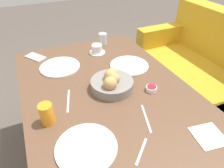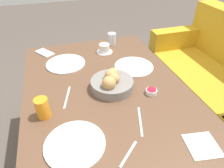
{
  "view_description": "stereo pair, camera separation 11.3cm",
  "coord_description": "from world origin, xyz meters",
  "px_view_note": "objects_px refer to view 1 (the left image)",
  "views": [
    {
      "loc": [
        0.84,
        -0.34,
        1.41
      ],
      "look_at": [
        0.01,
        0.03,
        0.74
      ],
      "focal_mm": 32.0,
      "sensor_mm": 36.0,
      "label": 1
    },
    {
      "loc": [
        0.88,
        -0.23,
        1.41
      ],
      "look_at": [
        0.01,
        0.03,
        0.74
      ],
      "focal_mm": 32.0,
      "sensor_mm": 36.0,
      "label": 2
    }
  ],
  "objects_px": {
    "plate_near_left": "(60,67)",
    "plate_near_right": "(86,147)",
    "fork_silver": "(68,101)",
    "knife_silver": "(146,118)",
    "bread_basket": "(112,82)",
    "water_tumbler": "(103,39)",
    "juice_glass": "(47,114)",
    "spoon_coffee": "(141,151)",
    "coffee_cup": "(97,49)",
    "napkin": "(209,136)",
    "cell_phone": "(36,57)",
    "plate_far_center": "(129,65)",
    "jam_bowl_berry": "(151,89)"
  },
  "relations": [
    {
      "from": "plate_near_left",
      "to": "plate_near_right",
      "type": "relative_size",
      "value": 1.02
    },
    {
      "from": "fork_silver",
      "to": "knife_silver",
      "type": "relative_size",
      "value": 1.01
    },
    {
      "from": "bread_basket",
      "to": "water_tumbler",
      "type": "height_order",
      "value": "bread_basket"
    },
    {
      "from": "juice_glass",
      "to": "spoon_coffee",
      "type": "height_order",
      "value": "juice_glass"
    },
    {
      "from": "plate_near_right",
      "to": "knife_silver",
      "type": "relative_size",
      "value": 1.43
    },
    {
      "from": "water_tumbler",
      "to": "plate_near_right",
      "type": "bearing_deg",
      "value": -25.87
    },
    {
      "from": "coffee_cup",
      "to": "spoon_coffee",
      "type": "bearing_deg",
      "value": -8.99
    },
    {
      "from": "knife_silver",
      "to": "napkin",
      "type": "distance_m",
      "value": 0.28
    },
    {
      "from": "water_tumbler",
      "to": "coffee_cup",
      "type": "relative_size",
      "value": 0.75
    },
    {
      "from": "bread_basket",
      "to": "juice_glass",
      "type": "relative_size",
      "value": 2.3
    },
    {
      "from": "fork_silver",
      "to": "cell_phone",
      "type": "relative_size",
      "value": 1.1
    },
    {
      "from": "juice_glass",
      "to": "plate_near_left",
      "type": "bearing_deg",
      "value": 161.79
    },
    {
      "from": "juice_glass",
      "to": "plate_far_center",
      "type": "bearing_deg",
      "value": 116.75
    },
    {
      "from": "juice_glass",
      "to": "knife_silver",
      "type": "distance_m",
      "value": 0.47
    },
    {
      "from": "fork_silver",
      "to": "cell_phone",
      "type": "xyz_separation_m",
      "value": [
        -0.56,
        -0.1,
        0.0
      ]
    },
    {
      "from": "fork_silver",
      "to": "cell_phone",
      "type": "bearing_deg",
      "value": -170.03
    },
    {
      "from": "water_tumbler",
      "to": "napkin",
      "type": "xyz_separation_m",
      "value": [
        1.06,
        0.07,
        -0.04
      ]
    },
    {
      "from": "water_tumbler",
      "to": "spoon_coffee",
      "type": "height_order",
      "value": "water_tumbler"
    },
    {
      "from": "juice_glass",
      "to": "jam_bowl_berry",
      "type": "xyz_separation_m",
      "value": [
        -0.01,
        0.57,
        -0.04
      ]
    },
    {
      "from": "coffee_cup",
      "to": "knife_silver",
      "type": "height_order",
      "value": "coffee_cup"
    },
    {
      "from": "bread_basket",
      "to": "jam_bowl_berry",
      "type": "bearing_deg",
      "value": 60.63
    },
    {
      "from": "fork_silver",
      "to": "cell_phone",
      "type": "height_order",
      "value": "cell_phone"
    },
    {
      "from": "plate_near_left",
      "to": "juice_glass",
      "type": "xyz_separation_m",
      "value": [
        0.47,
        -0.15,
        0.05
      ]
    },
    {
      "from": "jam_bowl_berry",
      "to": "knife_silver",
      "type": "height_order",
      "value": "jam_bowl_berry"
    },
    {
      "from": "napkin",
      "to": "cell_phone",
      "type": "distance_m",
      "value": 1.21
    },
    {
      "from": "spoon_coffee",
      "to": "juice_glass",
      "type": "bearing_deg",
      "value": -135.17
    },
    {
      "from": "plate_far_center",
      "to": "coffee_cup",
      "type": "distance_m",
      "value": 0.3
    },
    {
      "from": "plate_near_right",
      "to": "plate_far_center",
      "type": "bearing_deg",
      "value": 137.17
    },
    {
      "from": "water_tumbler",
      "to": "jam_bowl_berry",
      "type": "xyz_separation_m",
      "value": [
        0.68,
        0.02,
        -0.03
      ]
    },
    {
      "from": "plate_far_center",
      "to": "juice_glass",
      "type": "distance_m",
      "value": 0.66
    },
    {
      "from": "plate_far_center",
      "to": "napkin",
      "type": "height_order",
      "value": "plate_far_center"
    },
    {
      "from": "juice_glass",
      "to": "fork_silver",
      "type": "xyz_separation_m",
      "value": [
        -0.11,
        0.12,
        -0.05
      ]
    },
    {
      "from": "jam_bowl_berry",
      "to": "plate_near_right",
      "type": "bearing_deg",
      "value": -64.55
    },
    {
      "from": "bread_basket",
      "to": "plate_near_right",
      "type": "bearing_deg",
      "value": -38.58
    },
    {
      "from": "bread_basket",
      "to": "plate_far_center",
      "type": "bearing_deg",
      "value": 130.7
    },
    {
      "from": "spoon_coffee",
      "to": "cell_phone",
      "type": "relative_size",
      "value": 0.67
    },
    {
      "from": "plate_near_right",
      "to": "napkin",
      "type": "height_order",
      "value": "plate_near_right"
    },
    {
      "from": "bread_basket",
      "to": "napkin",
      "type": "relative_size",
      "value": 1.63
    },
    {
      "from": "coffee_cup",
      "to": "juice_glass",
      "type": "bearing_deg",
      "value": -38.95
    },
    {
      "from": "water_tumbler",
      "to": "napkin",
      "type": "distance_m",
      "value": 1.06
    },
    {
      "from": "cell_phone",
      "to": "knife_silver",
      "type": "bearing_deg",
      "value": 25.91
    },
    {
      "from": "fork_silver",
      "to": "cell_phone",
      "type": "distance_m",
      "value": 0.57
    },
    {
      "from": "water_tumbler",
      "to": "juice_glass",
      "type": "bearing_deg",
      "value": -38.75
    },
    {
      "from": "spoon_coffee",
      "to": "plate_near_left",
      "type": "bearing_deg",
      "value": -168.38
    },
    {
      "from": "juice_glass",
      "to": "jam_bowl_berry",
      "type": "height_order",
      "value": "juice_glass"
    },
    {
      "from": "plate_near_right",
      "to": "napkin",
      "type": "distance_m",
      "value": 0.53
    },
    {
      "from": "plate_near_left",
      "to": "spoon_coffee",
      "type": "xyz_separation_m",
      "value": [
        0.79,
        0.16,
        -0.0
      ]
    },
    {
      "from": "plate_near_left",
      "to": "napkin",
      "type": "height_order",
      "value": "plate_near_left"
    },
    {
      "from": "bread_basket",
      "to": "spoon_coffee",
      "type": "height_order",
      "value": "bread_basket"
    },
    {
      "from": "plate_near_right",
      "to": "plate_far_center",
      "type": "height_order",
      "value": "same"
    }
  ]
}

